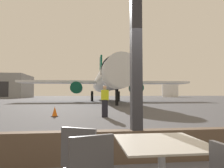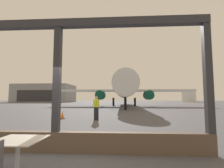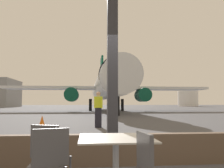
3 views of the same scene
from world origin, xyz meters
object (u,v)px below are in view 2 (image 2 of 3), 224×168
Objects in this scene: dining_table at (18,153)px; fuel_storage_tank at (188,97)px; traffic_cone at (62,115)px; airplane at (124,89)px; ground_crew_worker at (96,108)px; distant_hangar at (45,93)px.

fuel_storage_tank is (35.41, 83.13, 2.19)m from dining_table.
fuel_storage_tank is at bearing 62.65° from traffic_cone.
airplane is 60.30m from fuel_storage_tank.
ground_crew_worker is 2.92m from traffic_cone.
distant_hangar is 3.67× the size of fuel_storage_tank.
fuel_storage_tank is (38.01, 73.48, 2.40)m from traffic_cone.
distant_hangar reaches higher than fuel_storage_tank.
ground_crew_worker is (0.17, 9.00, 0.42)m from dining_table.
dining_table is 9.01m from ground_crew_worker.
fuel_storage_tank is (70.58, 7.38, -1.47)m from distant_hangar.
dining_table is at bearing -91.08° from ground_crew_worker.
ground_crew_worker is 3.04× the size of traffic_cone.
distant_hangar reaches higher than ground_crew_worker.
airplane reaches higher than ground_crew_worker.
dining_table is 1.63× the size of traffic_cone.
distant_hangar is at bearing -174.03° from fuel_storage_tank.
dining_table is 9.99m from traffic_cone.
dining_table is 0.03× the size of airplane.
ground_crew_worker is at bearing -62.10° from distant_hangar.
traffic_cone is 82.77m from fuel_storage_tank.
ground_crew_worker is (-2.34, -23.60, -2.71)m from airplane.
airplane is 23.76m from traffic_cone.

